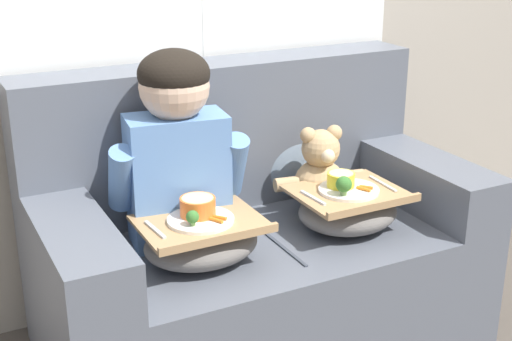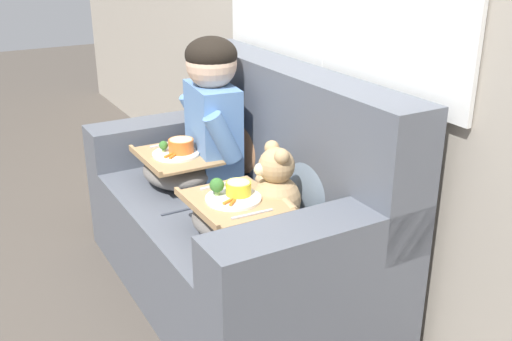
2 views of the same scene
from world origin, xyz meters
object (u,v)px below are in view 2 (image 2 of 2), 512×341
(child_figure, at_px, (212,102))
(lap_tray_teddy, at_px, (233,215))
(couch, at_px, (243,215))
(throw_pillow_behind_teddy, at_px, (313,175))
(lap_tray_child, at_px, (177,168))
(throw_pillow_behind_child, at_px, (246,137))
(teddy_bear, at_px, (275,190))

(child_figure, distance_m, lap_tray_teddy, 0.68)
(couch, xyz_separation_m, lap_tray_teddy, (0.29, -0.20, 0.17))
(throw_pillow_behind_teddy, height_order, child_figure, child_figure)
(lap_tray_teddy, bearing_deg, couch, 145.42)
(throw_pillow_behind_teddy, height_order, lap_tray_child, throw_pillow_behind_teddy)
(throw_pillow_behind_child, height_order, lap_tray_child, throw_pillow_behind_child)
(teddy_bear, bearing_deg, couch, 178.50)
(couch, bearing_deg, lap_tray_teddy, -34.58)
(throw_pillow_behind_child, relative_size, teddy_bear, 1.03)
(child_figure, bearing_deg, lap_tray_child, -90.00)
(throw_pillow_behind_teddy, height_order, lap_tray_teddy, throw_pillow_behind_teddy)
(child_figure, xyz_separation_m, teddy_bear, (0.58, -0.00, -0.23))
(teddy_bear, height_order, lap_tray_teddy, teddy_bear)
(throw_pillow_behind_teddy, relative_size, child_figure, 0.52)
(throw_pillow_behind_child, distance_m, child_figure, 0.27)
(couch, bearing_deg, throw_pillow_behind_teddy, 31.52)
(throw_pillow_behind_child, relative_size, throw_pillow_behind_teddy, 1.07)
(throw_pillow_behind_child, height_order, lap_tray_teddy, throw_pillow_behind_child)
(lap_tray_child, xyz_separation_m, lap_tray_teddy, (0.58, -0.00, -0.00))
(throw_pillow_behind_child, distance_m, teddy_bear, 0.61)
(throw_pillow_behind_teddy, distance_m, teddy_bear, 0.19)
(lap_tray_child, bearing_deg, throw_pillow_behind_teddy, 32.97)
(couch, height_order, lap_tray_teddy, couch)
(throw_pillow_behind_teddy, relative_size, teddy_bear, 0.96)
(child_figure, relative_size, teddy_bear, 1.85)
(couch, relative_size, lap_tray_child, 3.97)
(couch, xyz_separation_m, teddy_bear, (0.29, -0.01, 0.24))
(child_figure, bearing_deg, throw_pillow_behind_child, 89.95)
(child_figure, bearing_deg, teddy_bear, -0.34)
(child_figure, height_order, lap_tray_child, child_figure)
(couch, xyz_separation_m, child_figure, (-0.29, -0.00, 0.47))
(throw_pillow_behind_teddy, bearing_deg, child_figure, -162.58)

